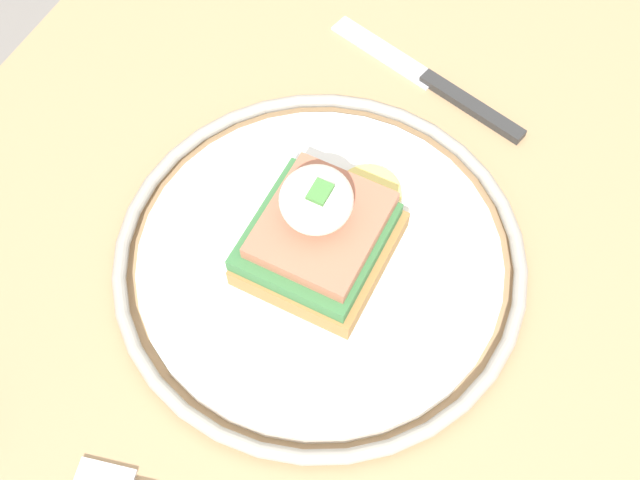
{
  "coord_description": "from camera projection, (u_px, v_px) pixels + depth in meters",
  "views": [
    {
      "loc": [
        -0.22,
        -0.09,
        1.25
      ],
      "look_at": [
        0.01,
        0.02,
        0.78
      ],
      "focal_mm": 45.0,
      "sensor_mm": 36.0,
      "label": 1
    }
  ],
  "objects": [
    {
      "name": "dining_table",
      "position": [
        338.0,
        360.0,
        0.67
      ],
      "size": [
        1.0,
        0.68,
        0.75
      ],
      "color": "tan",
      "rests_on": "ground_plane"
    },
    {
      "name": "plate",
      "position": [
        320.0,
        259.0,
        0.56
      ],
      "size": [
        0.29,
        0.29,
        0.02
      ],
      "color": "white",
      "rests_on": "dining_table"
    },
    {
      "name": "sandwich",
      "position": [
        319.0,
        230.0,
        0.53
      ],
      "size": [
        0.13,
        0.09,
        0.08
      ],
      "color": "#9E703D",
      "rests_on": "plate"
    },
    {
      "name": "knife",
      "position": [
        440.0,
        86.0,
        0.64
      ],
      "size": [
        0.06,
        0.18,
        0.01
      ],
      "color": "#2D2D2D",
      "rests_on": "dining_table"
    }
  ]
}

